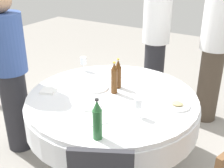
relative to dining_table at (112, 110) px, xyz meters
The scene contains 17 objects.
ground_plane 0.60m from the dining_table, ahead, with size 10.00×10.00×0.00m, color gray.
dining_table is the anchor object (origin of this frame).
bottle_brown_south 0.34m from the dining_table, 76.28° to the right, with size 0.06×0.06×0.29m.
bottle_green_near 0.71m from the dining_table, 112.40° to the left, with size 0.07×0.07×0.31m.
bottle_brown_mid 0.29m from the dining_table, 75.93° to the right, with size 0.06×0.06×0.30m.
wine_glass_outer 0.48m from the dining_table, 151.03° to the left, with size 0.06×0.06×0.16m.
wine_glass_front 0.72m from the dining_table, 31.82° to the right, with size 0.07×0.07×0.15m.
plate_west 0.31m from the dining_table, 75.58° to the left, with size 0.20×0.20×0.02m.
plate_rear 0.26m from the dining_table, 14.74° to the right, with size 0.23×0.23×0.02m.
plate_east 0.60m from the dining_table, 167.87° to the right, with size 0.21×0.21×0.04m.
fork_near 0.42m from the dining_table, 68.12° to the right, with size 0.18×0.02×0.01m, color silver.
spoon_mid 0.51m from the dining_table, 108.37° to the left, with size 0.18×0.02×0.01m, color silver.
fork_outer 0.62m from the dining_table, 81.44° to the right, with size 0.18×0.02×0.01m, color silver.
folded_napkin 0.61m from the dining_table, 23.37° to the left, with size 0.13×0.13×0.02m, color white.
person_south 1.05m from the dining_table, 15.76° to the left, with size 0.34×0.34×1.64m.
person_near 1.47m from the dining_table, 112.75° to the right, with size 0.34×0.34×1.70m.
person_mid 1.38m from the dining_table, 82.76° to the right, with size 0.34×0.34×1.64m.
Camera 1 is at (-1.20, 1.98, 1.94)m, focal length 46.75 mm.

